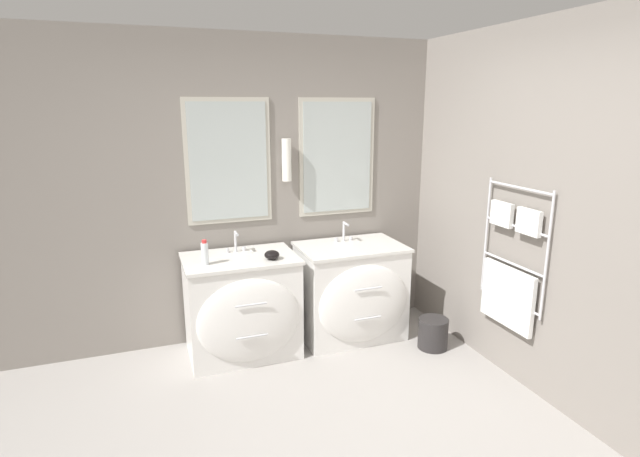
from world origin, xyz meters
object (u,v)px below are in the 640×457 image
object	(u,v)px
amenity_bowl	(272,255)
waste_bin	(433,333)
toiletry_bottle	(205,253)
vanity_left	(243,306)
vanity_right	(352,291)

from	to	relation	value
amenity_bowl	waste_bin	bearing A→B (deg)	-14.29
toiletry_bottle	waste_bin	bearing A→B (deg)	-11.75
vanity_left	amenity_bowl	bearing A→B (deg)	-25.20
vanity_right	amenity_bowl	distance (m)	0.88
vanity_right	toiletry_bottle	world-z (taller)	toiletry_bottle
vanity_right	toiletry_bottle	xyz separation A→B (m)	(-1.26, -0.06, 0.50)
vanity_right	amenity_bowl	bearing A→B (deg)	-171.84
vanity_left	toiletry_bottle	xyz separation A→B (m)	(-0.29, -0.06, 0.50)
amenity_bowl	waste_bin	distance (m)	1.54
vanity_left	waste_bin	size ratio (longest dim) A/B	3.44
vanity_left	amenity_bowl	world-z (taller)	amenity_bowl
amenity_bowl	waste_bin	size ratio (longest dim) A/B	0.46
vanity_left	waste_bin	xyz separation A→B (m)	(1.54, -0.44, -0.29)
amenity_bowl	vanity_left	bearing A→B (deg)	154.80
vanity_left	vanity_right	distance (m)	0.97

